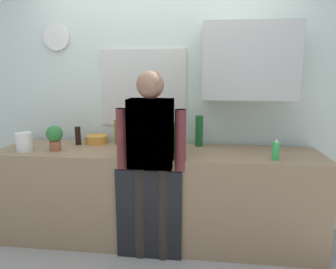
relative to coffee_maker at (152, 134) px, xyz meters
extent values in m
plane|color=#9E998E|center=(0.05, -0.36, -1.03)|extent=(8.00, 8.00, 0.00)
cube|color=#937251|center=(0.05, -0.06, -0.59)|extent=(2.95, 0.64, 0.88)
cube|color=black|center=(0.03, -0.39, -0.63)|extent=(0.56, 0.02, 0.79)
cube|color=silver|center=(0.05, 0.37, 0.27)|extent=(4.55, 0.10, 2.60)
cube|color=beige|center=(-0.14, 0.31, 0.40)|extent=(0.86, 0.02, 0.76)
cube|color=#8CA5C6|center=(-0.14, 0.32, 0.40)|extent=(0.80, 0.02, 0.70)
cube|color=#B7B2A8|center=(0.87, 0.16, 0.65)|extent=(0.84, 0.32, 0.68)
cylinder|color=silver|center=(-1.02, 0.30, 0.90)|extent=(0.26, 0.03, 0.26)
cube|color=black|center=(0.00, -0.03, -0.13)|extent=(0.20, 0.20, 0.03)
cube|color=silver|center=(0.00, 0.03, 0.02)|extent=(0.18, 0.08, 0.28)
cylinder|color=black|center=(0.00, -0.06, -0.06)|extent=(0.11, 0.11, 0.11)
cylinder|color=black|center=(0.00, -0.03, 0.17)|extent=(0.17, 0.17, 0.03)
cylinder|color=#195923|center=(0.43, 0.16, 0.00)|extent=(0.07, 0.07, 0.30)
cylinder|color=#2D8C33|center=(0.25, -0.12, -0.01)|extent=(0.09, 0.09, 0.28)
cylinder|color=olive|center=(-0.38, 0.15, -0.02)|extent=(0.06, 0.06, 0.25)
cylinder|color=maroon|center=(-0.17, -0.26, -0.04)|extent=(0.06, 0.06, 0.22)
cylinder|color=black|center=(-0.76, 0.09, -0.06)|extent=(0.06, 0.06, 0.18)
cylinder|color=#B26647|center=(-0.20, 0.15, -0.10)|extent=(0.08, 0.08, 0.09)
cylinder|color=orange|center=(-0.60, 0.16, -0.11)|extent=(0.22, 0.22, 0.08)
cylinder|color=#9E5638|center=(-0.88, -0.16, -0.10)|extent=(0.10, 0.10, 0.09)
sphere|color=#2D7233|center=(-0.88, -0.16, 0.01)|extent=(0.15, 0.15, 0.15)
cylinder|color=green|center=(1.06, -0.24, -0.07)|extent=(0.06, 0.06, 0.15)
cone|color=white|center=(1.06, -0.24, 0.02)|extent=(0.02, 0.02, 0.03)
cylinder|color=silver|center=(-1.15, -0.22, -0.06)|extent=(0.14, 0.14, 0.17)
cylinder|color=#3F4766|center=(-0.05, -0.36, -0.62)|extent=(0.12, 0.12, 0.82)
cylinder|color=#3F4766|center=(0.15, -0.36, -0.62)|extent=(0.12, 0.12, 0.82)
cube|color=#262633|center=(0.05, -0.36, 0.07)|extent=(0.36, 0.20, 0.56)
sphere|color=#D8AD8C|center=(0.05, -0.36, 0.46)|extent=(0.22, 0.22, 0.22)
cylinder|color=#262633|center=(-0.19, -0.36, 0.02)|extent=(0.09, 0.09, 0.50)
cylinder|color=#262633|center=(0.29, -0.36, 0.02)|extent=(0.09, 0.09, 0.50)
cylinder|color=brown|center=(-0.05, -0.36, -0.62)|extent=(0.12, 0.12, 0.82)
cylinder|color=brown|center=(0.15, -0.36, -0.62)|extent=(0.12, 0.12, 0.82)
cube|color=#D85959|center=(0.05, -0.36, 0.07)|extent=(0.36, 0.20, 0.56)
sphere|color=#D8AD8C|center=(0.05, -0.36, 0.46)|extent=(0.22, 0.22, 0.22)
cylinder|color=#D85959|center=(-0.19, -0.36, 0.02)|extent=(0.09, 0.09, 0.50)
cylinder|color=#D85959|center=(0.29, -0.36, 0.02)|extent=(0.09, 0.09, 0.50)
camera|label=1|loc=(0.48, -2.74, 0.56)|focal=32.69mm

